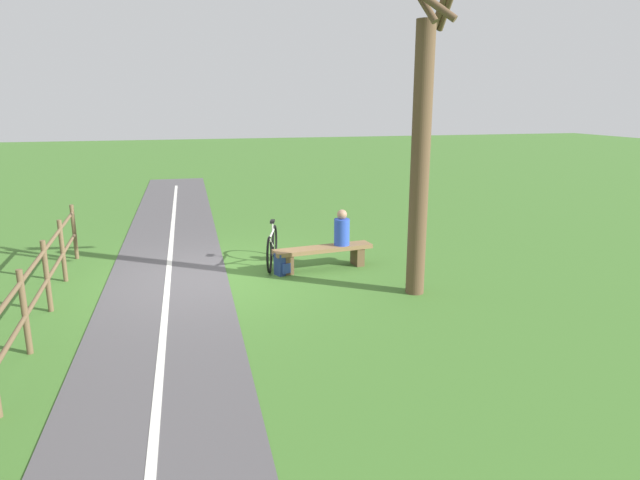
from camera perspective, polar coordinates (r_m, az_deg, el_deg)
ground_plane at (r=10.49m, az=-11.45°, el=-3.85°), size 80.00×80.00×0.00m
paved_path at (r=6.78m, az=-16.37°, el=-14.44°), size 2.82×36.03×0.02m
path_centre_line at (r=6.78m, az=-16.38°, el=-14.36°), size 0.69×32.00×0.00m
bench at (r=10.75m, az=0.33°, el=-1.37°), size 2.01×0.63×0.44m
person_seated at (r=10.79m, az=2.27°, el=1.07°), size 0.34×0.34×0.71m
bicycle at (r=11.02m, az=-4.97°, el=-0.72°), size 0.51×1.66×0.89m
backpack at (r=10.45m, az=-3.75°, el=-2.47°), size 0.38×0.34×0.42m
fence_roadside at (r=7.30m, az=-29.52°, el=-7.97°), size 0.40×10.95×1.14m
tree_near_bench at (r=9.12m, az=10.46°, el=9.53°), size 1.24×1.20×5.25m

